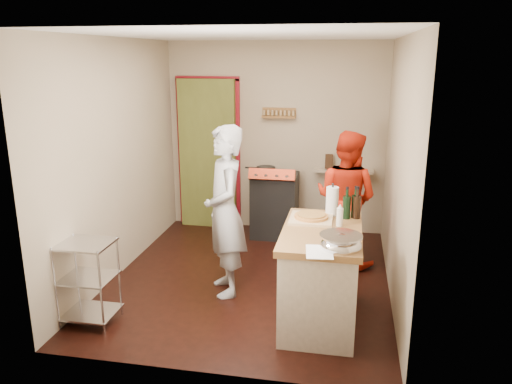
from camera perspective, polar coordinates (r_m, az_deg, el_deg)
floor at (r=5.66m, az=-0.59°, el=-9.82°), size 3.50×3.50×0.00m
back_wall at (r=7.12m, az=-2.86°, el=5.02°), size 3.00×0.44×2.60m
left_wall at (r=5.72m, az=-15.55°, el=3.63°), size 0.04×3.50×2.60m
right_wall at (r=5.16m, az=15.93°, el=2.36°), size 0.04×3.50×2.60m
ceiling at (r=5.12m, az=-0.67°, el=17.61°), size 3.00×3.50×0.02m
stove at (r=6.80m, az=2.15°, el=-1.37°), size 0.60×0.63×1.00m
wire_shelving at (r=4.87m, az=-18.67°, el=-9.37°), size 0.48×0.40×0.80m
island at (r=4.68m, az=7.43°, el=-9.16°), size 0.70×1.29×1.21m
person_stripe at (r=5.06m, az=-3.56°, el=-2.26°), size 0.65×0.76×1.76m
person_red at (r=5.92m, az=10.22°, el=-0.71°), size 0.96×0.88×1.59m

